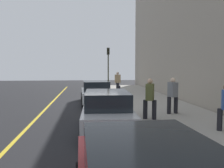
% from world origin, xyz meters
% --- Properties ---
extents(ground_plane, '(56.00, 56.00, 0.00)m').
position_xyz_m(ground_plane, '(0.00, 0.00, 0.00)').
color(ground_plane, black).
extents(sidewalk, '(28.00, 4.60, 0.15)m').
position_xyz_m(sidewalk, '(0.00, -3.30, 0.07)').
color(sidewalk, '#A39E93').
rests_on(sidewalk, ground).
extents(lane_stripe_centre, '(28.00, 0.14, 0.01)m').
position_xyz_m(lane_stripe_centre, '(0.00, 3.20, 0.00)').
color(lane_stripe_centre, gold).
rests_on(lane_stripe_centre, ground).
extents(snow_bank_curb, '(7.19, 0.56, 0.22)m').
position_xyz_m(snow_bank_curb, '(4.55, -0.70, 0.11)').
color(snow_bank_curb, white).
rests_on(snow_bank_curb, ground).
extents(parked_car_silver, '(4.73, 2.03, 1.51)m').
position_xyz_m(parked_car_silver, '(-6.50, 0.06, 0.76)').
color(parked_car_silver, black).
rests_on(parked_car_silver, ground).
extents(parked_car_white, '(4.24, 2.00, 1.51)m').
position_xyz_m(parked_car_white, '(0.05, 0.23, 0.76)').
color(parked_car_white, black).
rests_on(parked_car_white, ground).
extents(pedestrian_olive_coat, '(0.56, 0.55, 1.78)m').
position_xyz_m(pedestrian_olive_coat, '(-5.43, -1.91, 1.10)').
color(pedestrian_olive_coat, black).
rests_on(pedestrian_olive_coat, sidewalk).
extents(pedestrian_grey_coat, '(0.53, 0.57, 1.77)m').
position_xyz_m(pedestrian_grey_coat, '(-4.32, -3.35, 1.09)').
color(pedestrian_grey_coat, black).
rests_on(pedestrian_grey_coat, sidewalk).
extents(pedestrian_tan_coat, '(0.60, 0.50, 1.83)m').
position_xyz_m(pedestrian_tan_coat, '(5.58, -1.93, 1.13)').
color(pedestrian_tan_coat, black).
rests_on(pedestrian_tan_coat, sidewalk).
extents(traffic_light_pole, '(0.35, 0.26, 4.22)m').
position_xyz_m(traffic_light_pole, '(8.97, -1.40, 3.01)').
color(traffic_light_pole, '#2D2D19').
rests_on(traffic_light_pole, sidewalk).
extents(rolling_suitcase, '(0.34, 0.22, 0.93)m').
position_xyz_m(rolling_suitcase, '(5.98, -2.11, 0.44)').
color(rolling_suitcase, '#191E38').
rests_on(rolling_suitcase, sidewalk).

